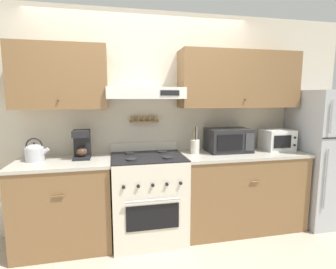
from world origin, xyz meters
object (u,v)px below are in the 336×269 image
object	(u,v)px
coffee_maker	(82,144)
refrigerator	(323,157)
utensil_crock	(195,146)
stove_range	(148,197)
tea_kettle	(35,152)
microwave	(228,140)
toaster_oven	(277,140)

from	to	relation	value
coffee_maker	refrigerator	bearing A→B (deg)	-2.49
utensil_crock	stove_range	bearing A→B (deg)	-171.13
stove_range	refrigerator	world-z (taller)	refrigerator
refrigerator	utensil_crock	xyz separation A→B (m)	(-1.65, 0.10, 0.18)
tea_kettle	coffee_maker	size ratio (longest dim) A/B	0.78
microwave	tea_kettle	bearing A→B (deg)	-179.52
tea_kettle	microwave	world-z (taller)	microwave
microwave	stove_range	bearing A→B (deg)	-173.89
tea_kettle	toaster_oven	distance (m)	2.77
refrigerator	microwave	bearing A→B (deg)	174.52
refrigerator	coffee_maker	size ratio (longest dim) A/B	5.39
stove_range	utensil_crock	bearing A→B (deg)	8.87
toaster_oven	microwave	bearing A→B (deg)	178.25
stove_range	toaster_oven	size ratio (longest dim) A/B	2.95
tea_kettle	utensil_crock	xyz separation A→B (m)	(1.71, 0.00, -0.01)
tea_kettle	coffee_maker	distance (m)	0.46
stove_range	coffee_maker	bearing A→B (deg)	170.61
stove_range	utensil_crock	size ratio (longest dim) A/B	3.29
refrigerator	microwave	world-z (taller)	refrigerator
tea_kettle	microwave	distance (m)	2.14
refrigerator	tea_kettle	xyz separation A→B (m)	(-3.37, 0.10, 0.19)
stove_range	tea_kettle	bearing A→B (deg)	175.64
stove_range	tea_kettle	world-z (taller)	tea_kettle
tea_kettle	coffee_maker	bearing A→B (deg)	3.28
refrigerator	utensil_crock	size ratio (longest dim) A/B	5.26
coffee_maker	microwave	bearing A→B (deg)	-0.29
stove_range	utensil_crock	world-z (taller)	utensil_crock
microwave	utensil_crock	world-z (taller)	utensil_crock
stove_range	refrigerator	size ratio (longest dim) A/B	0.63
tea_kettle	stove_range	bearing A→B (deg)	-4.36
refrigerator	microwave	distance (m)	1.26
stove_range	utensil_crock	xyz separation A→B (m)	(0.56, 0.09, 0.54)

